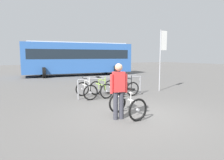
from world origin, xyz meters
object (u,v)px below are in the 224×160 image
racked_bike_white (86,90)px  racked_bike_black (127,87)px  banner_flag (162,49)px  racked_bike_lime (101,89)px  bus_distant (78,57)px  person_with_featured_bike (119,89)px  featured_bicycle (125,100)px  racked_bike_orange (114,88)px

racked_bike_white → racked_bike_black: same height
racked_bike_white → banner_flag: bearing=-1.9°
racked_bike_lime → bus_distant: bus_distant is taller
person_with_featured_bike → banner_flag: bearing=34.6°
banner_flag → featured_bicycle: bearing=-145.1°
bus_distant → featured_bicycle: bearing=-103.6°
racked_bike_white → featured_bicycle: (0.06, -3.05, 0.12)m
racked_bike_black → featured_bicycle: bearing=-124.5°
featured_bicycle → racked_bike_lime: bearing=78.1°
racked_bike_orange → featured_bicycle: (-1.34, -2.99, 0.12)m
racked_bike_lime → racked_bike_black: bearing=-2.4°
person_with_featured_bike → banner_flag: 5.64m
racked_bike_black → person_with_featured_bike: (-2.37, -3.16, 0.54)m
racked_bike_black → person_with_featured_bike: bearing=-126.9°
racked_bike_orange → bus_distant: (1.85, 10.23, 1.37)m
racked_bike_orange → person_with_featured_bike: (-1.67, -3.19, 0.54)m
racked_bike_black → banner_flag: banner_flag is taller
racked_bike_black → racked_bike_lime: bearing=177.6°
bus_distant → banner_flag: bearing=-84.5°
racked_bike_orange → bus_distant: size_ratio=0.11×
racked_bike_white → racked_bike_black: (2.10, -0.09, 0.00)m
featured_bicycle → person_with_featured_bike: bearing=-149.1°
racked_bike_lime → racked_bike_orange: (0.70, -0.03, 0.00)m
person_with_featured_bike → racked_bike_orange: bearing=62.3°
racked_bike_lime → racked_bike_black: 1.40m
racked_bike_white → racked_bike_lime: same height
racked_bike_orange → racked_bike_white: bearing=177.6°
racked_bike_white → racked_bike_orange: bearing=-2.4°
featured_bicycle → bus_distant: 13.66m
person_with_featured_bike → bus_distant: bus_distant is taller
featured_bicycle → person_with_featured_bike: 0.58m
racked_bike_black → bus_distant: bus_distant is taller
featured_bicycle → banner_flag: (4.17, 2.91, 1.74)m
racked_bike_white → racked_bike_lime: 0.70m
person_with_featured_bike → bus_distant: 13.90m
racked_bike_white → person_with_featured_bike: size_ratio=0.67×
racked_bike_lime → person_with_featured_bike: person_with_featured_bike is taller
person_with_featured_bike → banner_flag: size_ratio=0.51×
racked_bike_white → racked_bike_lime: bearing=-2.4°
bus_distant → person_with_featured_bike: bearing=-104.7°
racked_bike_white → bus_distant: size_ratio=0.11×
racked_bike_lime → bus_distant: size_ratio=0.11×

